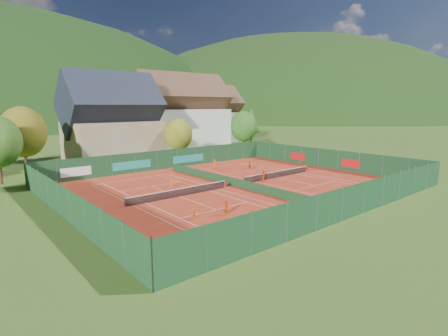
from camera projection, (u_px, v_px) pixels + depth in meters
ground at (234, 186)px, 43.40m from camera, size 600.00×600.00×0.00m
clay_pad at (234, 186)px, 43.39m from camera, size 40.00×32.00×0.01m
court_markings_left at (180, 196)px, 38.34m from camera, size 11.03×23.83×0.00m
court_markings_right at (277, 178)px, 48.44m from camera, size 11.03×23.83×0.00m
tennis_net_left at (181, 192)px, 38.35m from camera, size 13.30×0.10×1.02m
tennis_net_right at (278, 174)px, 48.45m from camera, size 13.30×0.10×1.02m
court_divider at (234, 182)px, 43.30m from camera, size 0.03×28.80×1.00m
fence_north at (165, 160)px, 54.92m from camera, size 40.00×0.10×3.00m
fence_south at (354, 201)px, 31.05m from camera, size 40.00×0.04×3.00m
fence_west at (63, 203)px, 30.50m from camera, size 0.04×32.00×3.00m
fence_east at (328, 159)px, 55.80m from camera, size 0.09×32.00×3.00m
chalet at (112, 124)px, 62.98m from camera, size 16.20×12.00×16.00m
hotel_block_a at (182, 117)px, 79.38m from camera, size 21.60×11.00×17.25m
hotel_block_b at (210, 118)px, 94.39m from camera, size 17.28×10.00×15.50m
tree_west_mid at (23, 132)px, 50.59m from camera, size 6.44×6.44×9.78m
tree_center at (178, 134)px, 62.96m from camera, size 5.01×5.01×7.60m
tree_east_front at (244, 126)px, 75.72m from camera, size 5.72×5.72×8.69m
tree_east_mid at (251, 121)px, 87.95m from camera, size 5.04×5.04×9.00m
tree_east_back at (207, 118)px, 88.82m from camera, size 7.15×7.15×10.86m
mountain_backdrop at (44, 177)px, 244.72m from camera, size 820.00×530.00×242.00m
ball_hopper at (382, 186)px, 40.75m from camera, size 0.34×0.34×0.80m
loose_ball_0 at (228, 215)px, 31.68m from camera, size 0.07×0.07×0.07m
loose_ball_1 at (319, 188)px, 42.04m from camera, size 0.07×0.07×0.07m
loose_ball_2 at (220, 176)px, 49.71m from camera, size 0.07×0.07×0.07m
loose_ball_3 at (165, 176)px, 49.17m from camera, size 0.07×0.07×0.07m
player_left_near at (194, 212)px, 30.62m from camera, size 0.53×0.51×1.23m
player_left_mid at (226, 208)px, 31.61m from camera, size 0.84×0.73×1.47m
player_left_far at (171, 182)px, 42.38m from camera, size 1.01×0.78×1.39m
player_right_near at (264, 176)px, 45.66m from camera, size 0.78×0.94×1.50m
player_right_far_a at (214, 164)px, 55.62m from camera, size 0.83×0.71×1.44m
player_right_far_b at (250, 165)px, 53.93m from camera, size 1.37×1.37×1.58m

